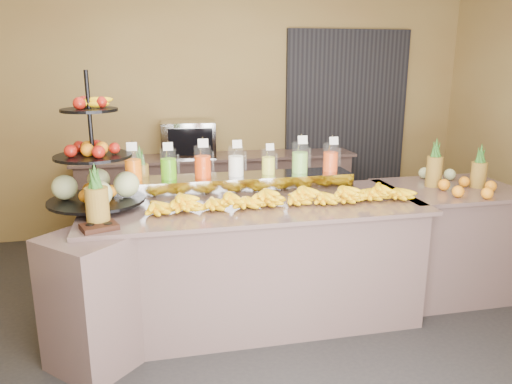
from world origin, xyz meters
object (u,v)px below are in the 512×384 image
object	(u,v)px
banana_heap	(283,195)
pitcher_tray	(236,185)
condiment_caddy	(99,227)
right_fruit_pile	(461,180)
fruit_stand	(102,174)
oven_warmer	(189,139)

from	to	relation	value
banana_heap	pitcher_tray	bearing A→B (deg)	128.68
pitcher_tray	condiment_caddy	bearing A→B (deg)	-146.75
banana_heap	right_fruit_pile	distance (m)	1.53
banana_heap	right_fruit_pile	bearing A→B (deg)	3.28
banana_heap	fruit_stand	distance (m)	1.31
fruit_stand	banana_heap	bearing A→B (deg)	-13.53
banana_heap	condiment_caddy	distance (m)	1.31
condiment_caddy	oven_warmer	xyz separation A→B (m)	(0.77, 2.32, 0.18)
fruit_stand	condiment_caddy	distance (m)	0.55
fruit_stand	oven_warmer	distance (m)	1.98
right_fruit_pile	fruit_stand	bearing A→B (deg)	177.56
fruit_stand	right_fruit_pile	world-z (taller)	fruit_stand
right_fruit_pile	pitcher_tray	bearing A→B (deg)	171.59
pitcher_tray	banana_heap	bearing A→B (deg)	-51.32
pitcher_tray	banana_heap	world-z (taller)	banana_heap
condiment_caddy	right_fruit_pile	size ratio (longest dim) A/B	0.45
pitcher_tray	condiment_caddy	world-z (taller)	pitcher_tray
banana_heap	right_fruit_pile	xyz separation A→B (m)	(1.53, 0.09, 0.01)
condiment_caddy	banana_heap	bearing A→B (deg)	13.01
fruit_stand	condiment_caddy	size ratio (longest dim) A/B	4.47
right_fruit_pile	oven_warmer	distance (m)	2.81
condiment_caddy	right_fruit_pile	bearing A→B (deg)	7.77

